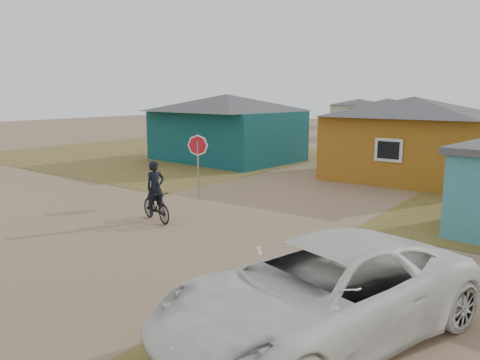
% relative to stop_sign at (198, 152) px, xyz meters
% --- Properties ---
extents(ground, '(120.00, 120.00, 0.00)m').
position_rel_stop_sign_xyz_m(ground, '(2.47, -4.33, -1.84)').
color(ground, '#917153').
extents(grass_nw, '(20.00, 18.00, 0.00)m').
position_rel_stop_sign_xyz_m(grass_nw, '(-11.53, 8.67, -1.84)').
color(grass_nw, olive).
rests_on(grass_nw, ground).
extents(house_teal, '(8.93, 7.08, 4.00)m').
position_rel_stop_sign_xyz_m(house_teal, '(-6.03, 9.17, 0.21)').
color(house_teal, '#0B3C3F').
rests_on(house_teal, ground).
extents(house_yellow, '(7.72, 6.76, 3.90)m').
position_rel_stop_sign_xyz_m(house_yellow, '(4.97, 9.67, 0.16)').
color(house_yellow, '#9D6118').
rests_on(house_yellow, ground).
extents(house_pale_west, '(7.04, 6.15, 3.60)m').
position_rel_stop_sign_xyz_m(house_pale_west, '(-3.53, 29.67, 0.01)').
color(house_pale_west, '#A9B49B').
rests_on(house_pale_west, ground).
extents(house_pale_north, '(6.28, 5.81, 3.40)m').
position_rel_stop_sign_xyz_m(house_pale_north, '(-11.53, 41.67, -0.09)').
color(house_pale_north, '#A9B49B').
rests_on(house_pale_north, ground).
extents(stop_sign, '(0.82, 0.07, 2.51)m').
position_rel_stop_sign_xyz_m(stop_sign, '(0.00, 0.00, 0.00)').
color(stop_sign, gray).
rests_on(stop_sign, ground).
extents(cyclist, '(1.79, 0.92, 1.95)m').
position_rel_stop_sign_xyz_m(cyclist, '(1.06, -3.16, -1.13)').
color(cyclist, black).
rests_on(cyclist, ground).
extents(vehicle, '(4.27, 6.46, 1.65)m').
position_rel_stop_sign_xyz_m(vehicle, '(8.70, -6.52, -1.02)').
color(vehicle, white).
rests_on(vehicle, ground).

